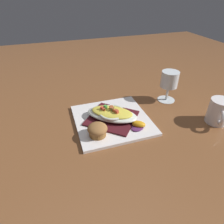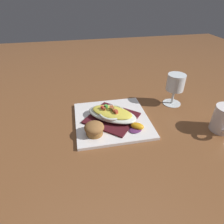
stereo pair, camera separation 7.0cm
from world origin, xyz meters
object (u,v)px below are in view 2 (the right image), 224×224
Objects in this scene: gratin_dish at (112,113)px; orange_garnish at (137,127)px; stemmed_glass at (175,84)px; square_plate at (112,120)px; muffin at (94,129)px; coffee_mug at (224,120)px.

orange_garnish is at bearing -137.17° from gratin_dish.
orange_garnish is at bearing 126.08° from stemmed_glass.
muffin is (-0.07, 0.08, 0.03)m from square_plate.
square_plate is 0.30m from stemmed_glass.
gratin_dish reaches higher than orange_garnish.
muffin is 0.50× the size of stemmed_glass.
coffee_mug is at bearing -109.41° from gratin_dish.
muffin is 0.39m from stemmed_glass.
square_plate is 1.30× the size of gratin_dish.
gratin_dish is at bearing 50.82° from square_plate.
stemmed_glass is (0.15, -0.36, 0.06)m from muffin.
orange_garnish is at bearing -137.17° from square_plate.
stemmed_glass is at bearing -53.92° from orange_garnish.
square_plate is at bearing 42.83° from orange_garnish.
stemmed_glass reaches higher than muffin.
coffee_mug reaches higher than gratin_dish.
muffin is at bearing 134.64° from gratin_dish.
orange_garnish is at bearing -91.32° from muffin.
square_plate is at bearing -129.18° from gratin_dish.
muffin is 0.45m from coffee_mug.
square_plate is at bearing -45.40° from muffin.
coffee_mug reaches higher than orange_garnish.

